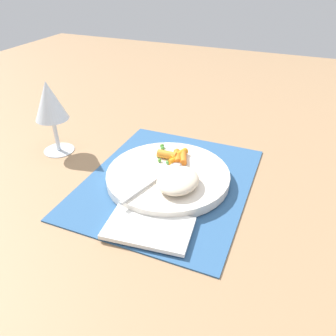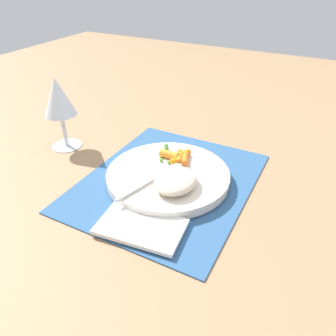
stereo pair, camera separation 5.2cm
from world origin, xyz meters
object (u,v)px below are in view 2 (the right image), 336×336
(napkin, at_px, (141,227))
(rice_mound, at_px, (175,181))
(wine_glass, at_px, (58,99))
(plate, at_px, (168,176))
(carrot_portion, at_px, (177,157))
(fork, at_px, (160,176))

(napkin, bearing_deg, rice_mound, -5.20)
(wine_glass, bearing_deg, rice_mound, -100.30)
(plate, xyz_separation_m, carrot_portion, (0.05, 0.00, 0.02))
(carrot_portion, relative_size, fork, 0.40)
(carrot_portion, height_order, fork, carrot_portion)
(plate, relative_size, wine_glass, 1.47)
(fork, bearing_deg, carrot_portion, -1.51)
(plate, distance_m, rice_mound, 0.06)
(rice_mound, relative_size, napkin, 0.64)
(carrot_portion, bearing_deg, rice_mound, -155.91)
(carrot_portion, xyz_separation_m, napkin, (-0.21, -0.03, -0.02))
(napkin, bearing_deg, plate, 9.89)
(fork, distance_m, napkin, 0.13)
(rice_mound, xyz_separation_m, carrot_portion, (0.09, 0.04, -0.01))
(rice_mound, xyz_separation_m, wine_glass, (0.06, 0.34, 0.08))
(fork, height_order, wine_glass, wine_glass)
(carrot_portion, distance_m, wine_glass, 0.31)
(rice_mound, xyz_separation_m, napkin, (-0.11, 0.01, -0.03))
(fork, height_order, napkin, fork)
(plate, distance_m, carrot_portion, 0.06)
(rice_mound, bearing_deg, wine_glass, 79.70)
(plate, relative_size, fork, 1.42)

